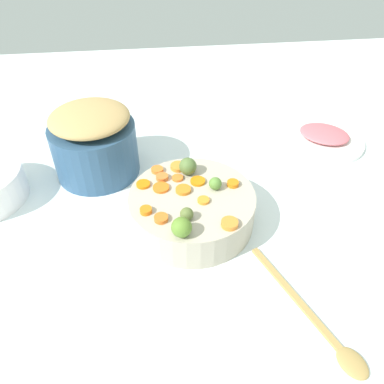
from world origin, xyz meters
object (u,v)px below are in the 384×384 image
(wooden_spoon, at_px, (323,330))
(ham_plate, at_px, (318,139))
(serving_bowl_carrots, at_px, (192,209))
(metal_pot, at_px, (96,150))

(wooden_spoon, xyz_separation_m, ham_plate, (-0.24, -0.63, 0.00))
(serving_bowl_carrots, height_order, ham_plate, serving_bowl_carrots)
(serving_bowl_carrots, distance_m, wooden_spoon, 0.38)
(serving_bowl_carrots, height_order, metal_pot, metal_pot)
(serving_bowl_carrots, relative_size, wooden_spoon, 0.95)
(wooden_spoon, distance_m, ham_plate, 0.68)
(metal_pot, relative_size, wooden_spoon, 0.73)
(wooden_spoon, height_order, ham_plate, same)
(serving_bowl_carrots, bearing_deg, ham_plate, -144.95)
(ham_plate, bearing_deg, serving_bowl_carrots, 35.05)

